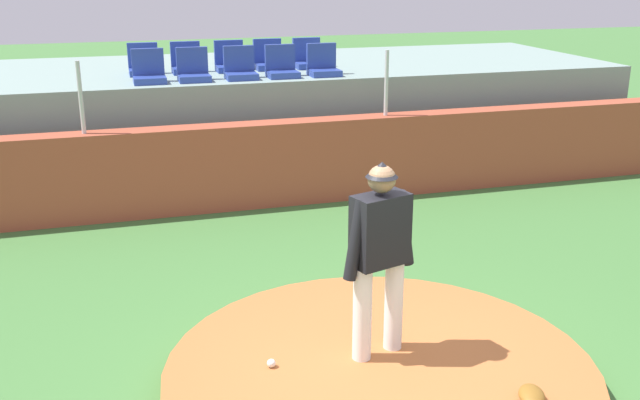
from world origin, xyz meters
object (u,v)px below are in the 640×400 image
(fielding_glove, at_px, (532,396))
(stadium_chair_7, at_px, (230,62))
(stadium_chair_8, at_px, (269,60))
(stadium_chair_2, at_px, (240,69))
(baseball, at_px, (271,363))
(stadium_chair_3, at_px, (282,67))
(stadium_chair_5, at_px, (144,65))
(pitcher, at_px, (380,246))
(stadium_chair_6, at_px, (186,63))
(stadium_chair_4, at_px, (323,65))
(stadium_chair_9, at_px, (308,59))
(stadium_chair_1, at_px, (193,71))
(stadium_chair_0, at_px, (149,72))

(fielding_glove, bearing_deg, stadium_chair_7, -150.72)
(stadium_chair_8, bearing_deg, stadium_chair_2, 54.51)
(baseball, height_order, stadium_chair_3, stadium_chair_3)
(stadium_chair_5, relative_size, stadium_chair_8, 1.00)
(pitcher, distance_m, stadium_chair_7, 7.03)
(stadium_chair_2, distance_m, stadium_chair_6, 1.15)
(fielding_glove, distance_m, stadium_chair_4, 7.35)
(fielding_glove, distance_m, stadium_chair_9, 8.25)
(fielding_glove, bearing_deg, stadium_chair_1, -144.39)
(pitcher, bearing_deg, stadium_chair_3, 67.08)
(stadium_chair_0, relative_size, stadium_chair_8, 1.00)
(fielding_glove, height_order, stadium_chair_2, stadium_chair_2)
(stadium_chair_6, relative_size, stadium_chair_7, 1.00)
(pitcher, relative_size, stadium_chair_4, 3.45)
(pitcher, height_order, baseball, pitcher)
(stadium_chair_5, bearing_deg, stadium_chair_4, 162.19)
(stadium_chair_2, distance_m, stadium_chair_8, 1.14)
(fielding_glove, height_order, stadium_chair_9, stadium_chair_9)
(stadium_chair_1, distance_m, stadium_chair_7, 1.13)
(stadium_chair_2, relative_size, stadium_chair_6, 1.00)
(baseball, height_order, stadium_chair_0, stadium_chair_0)
(stadium_chair_4, relative_size, stadium_chair_8, 1.00)
(pitcher, relative_size, baseball, 23.28)
(stadium_chair_3, height_order, stadium_chair_7, same)
(stadium_chair_4, height_order, stadium_chair_7, same)
(fielding_glove, height_order, stadium_chair_1, stadium_chair_1)
(pitcher, bearing_deg, stadium_chair_0, 86.12)
(stadium_chair_1, bearing_deg, stadium_chair_4, 179.59)
(fielding_glove, relative_size, stadium_chair_2, 0.60)
(stadium_chair_1, bearing_deg, stadium_chair_7, -129.40)
(baseball, distance_m, stadium_chair_3, 6.51)
(pitcher, xyz_separation_m, stadium_chair_9, (1.33, 7.04, 0.65))
(stadium_chair_7, xyz_separation_m, stadium_chair_9, (1.36, 0.03, 0.00))
(stadium_chair_3, distance_m, stadium_chair_6, 1.65)
(pitcher, distance_m, stadium_chair_3, 6.19)
(stadium_chair_2, height_order, stadium_chair_6, same)
(stadium_chair_1, distance_m, stadium_chair_6, 0.88)
(stadium_chair_5, height_order, stadium_chair_7, same)
(stadium_chair_5, height_order, stadium_chair_6, same)
(stadium_chair_6, bearing_deg, stadium_chair_3, 147.84)
(stadium_chair_6, xyz_separation_m, stadium_chair_7, (0.72, -0.00, 0.00))
(pitcher, height_order, stadium_chair_9, stadium_chair_9)
(stadium_chair_0, bearing_deg, stadium_chair_4, 179.66)
(stadium_chair_4, xyz_separation_m, stadium_chair_5, (-2.77, 0.89, 0.00))
(stadium_chair_0, height_order, stadium_chair_7, same)
(stadium_chair_8, bearing_deg, stadium_chair_7, 4.16)
(stadium_chair_1, height_order, stadium_chair_4, same)
(stadium_chair_7, bearing_deg, stadium_chair_6, -0.21)
(stadium_chair_5, relative_size, stadium_chair_7, 1.00)
(stadium_chair_2, bearing_deg, stadium_chair_6, -50.11)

